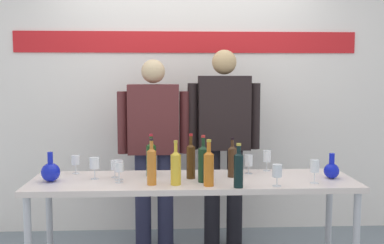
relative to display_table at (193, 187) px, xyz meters
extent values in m
cube|color=white|center=(0.00, 1.20, 0.80)|extent=(4.64, 0.10, 3.00)
cube|color=red|center=(0.00, 1.14, 1.13)|extent=(3.25, 0.01, 0.20)
cube|color=silver|center=(0.00, 0.00, 0.04)|extent=(2.34, 0.65, 0.04)
cylinder|color=silver|center=(1.11, -0.27, -0.34)|extent=(0.05, 0.05, 0.73)
cylinder|color=silver|center=(-1.11, 0.27, -0.34)|extent=(0.05, 0.05, 0.73)
cylinder|color=silver|center=(1.11, 0.27, -0.34)|extent=(0.05, 0.05, 0.73)
sphere|color=#1320B5|center=(-1.01, -0.03, 0.13)|extent=(0.13, 0.13, 0.13)
cylinder|color=#1320B5|center=(-1.01, -0.03, 0.23)|extent=(0.04, 0.04, 0.09)
sphere|color=#101CBF|center=(1.01, -0.03, 0.12)|extent=(0.11, 0.11, 0.11)
cylinder|color=#101CBF|center=(1.01, -0.03, 0.20)|extent=(0.04, 0.04, 0.08)
cylinder|color=#25263F|center=(-0.41, 0.70, -0.29)|extent=(0.14, 0.14, 0.84)
cylinder|color=#25263F|center=(-0.21, 0.70, -0.29)|extent=(0.14, 0.14, 0.84)
cube|color=#572627|center=(-0.31, 0.70, 0.43)|extent=(0.44, 0.22, 0.60)
cylinder|color=#572627|center=(-0.58, 0.70, 0.40)|extent=(0.09, 0.09, 0.54)
cylinder|color=#572627|center=(-0.04, 0.70, 0.40)|extent=(0.09, 0.09, 0.54)
sphere|color=#D0B183|center=(-0.31, 0.70, 0.85)|extent=(0.20, 0.20, 0.20)
cylinder|color=black|center=(0.21, 0.70, -0.27)|extent=(0.14, 0.14, 0.87)
cylinder|color=black|center=(0.41, 0.70, -0.27)|extent=(0.14, 0.14, 0.87)
cube|color=black|center=(0.31, 0.70, 0.49)|extent=(0.45, 0.22, 0.64)
cylinder|color=black|center=(0.03, 0.70, 0.46)|extent=(0.09, 0.09, 0.58)
cylinder|color=black|center=(0.58, 0.70, 0.46)|extent=(0.09, 0.09, 0.58)
sphere|color=tan|center=(0.31, 0.70, 0.93)|extent=(0.21, 0.21, 0.21)
cylinder|color=#15341D|center=(0.07, -0.10, 0.18)|extent=(0.07, 0.07, 0.24)
cone|color=#15341D|center=(0.07, -0.10, 0.31)|extent=(0.07, 0.07, 0.03)
cylinder|color=#15341D|center=(0.07, -0.10, 0.34)|extent=(0.02, 0.02, 0.08)
cylinder|color=#B52724|center=(0.07, -0.10, 0.39)|extent=(0.03, 0.03, 0.02)
cylinder|color=#C96B1B|center=(0.10, -0.22, 0.17)|extent=(0.07, 0.07, 0.22)
cone|color=#C96B1B|center=(0.10, -0.22, 0.29)|extent=(0.07, 0.07, 0.03)
cylinder|color=#C96B1B|center=(0.10, -0.22, 0.32)|extent=(0.03, 0.03, 0.08)
cylinder|color=gold|center=(0.10, -0.22, 0.37)|extent=(0.03, 0.03, 0.02)
cylinder|color=#45280D|center=(-0.01, 0.02, 0.18)|extent=(0.06, 0.06, 0.23)
cone|color=#45280D|center=(-0.01, 0.02, 0.31)|extent=(0.06, 0.06, 0.03)
cylinder|color=#45280D|center=(-0.01, 0.02, 0.33)|extent=(0.02, 0.02, 0.08)
cylinder|color=#B21B1D|center=(-0.01, 0.02, 0.38)|extent=(0.03, 0.03, 0.02)
cylinder|color=#193E16|center=(-0.31, 0.12, 0.17)|extent=(0.07, 0.07, 0.23)
cone|color=#193E16|center=(-0.31, 0.12, 0.30)|extent=(0.07, 0.07, 0.03)
cylinder|color=#193E16|center=(-0.31, 0.12, 0.33)|extent=(0.02, 0.02, 0.07)
cylinder|color=#AC1A28|center=(-0.31, 0.12, 0.37)|extent=(0.03, 0.03, 0.02)
cylinder|color=black|center=(0.29, -0.27, 0.17)|extent=(0.06, 0.06, 0.22)
cone|color=black|center=(0.29, -0.27, 0.29)|extent=(0.06, 0.06, 0.03)
cylinder|color=black|center=(0.29, -0.27, 0.31)|extent=(0.03, 0.03, 0.07)
cylinder|color=gold|center=(0.29, -0.27, 0.35)|extent=(0.03, 0.03, 0.02)
cylinder|color=orange|center=(-0.29, -0.16, 0.18)|extent=(0.06, 0.06, 0.23)
cone|color=orange|center=(-0.29, -0.16, 0.31)|extent=(0.06, 0.06, 0.03)
cylinder|color=orange|center=(-0.29, -0.16, 0.33)|extent=(0.02, 0.02, 0.07)
cylinder|color=black|center=(-0.29, -0.16, 0.38)|extent=(0.03, 0.03, 0.02)
cylinder|color=#422916|center=(0.29, 0.05, 0.17)|extent=(0.07, 0.07, 0.21)
cone|color=#422916|center=(0.29, 0.05, 0.29)|extent=(0.07, 0.07, 0.03)
cylinder|color=#422916|center=(0.29, 0.05, 0.31)|extent=(0.02, 0.02, 0.07)
cylinder|color=black|center=(0.29, 0.05, 0.35)|extent=(0.03, 0.03, 0.02)
cylinder|color=gold|center=(-0.13, -0.17, 0.17)|extent=(0.07, 0.07, 0.21)
cone|color=gold|center=(-0.13, -0.17, 0.28)|extent=(0.07, 0.07, 0.03)
cylinder|color=gold|center=(-0.13, -0.17, 0.31)|extent=(0.02, 0.02, 0.08)
cylinder|color=gold|center=(-0.13, -0.17, 0.36)|extent=(0.03, 0.03, 0.02)
cylinder|color=white|center=(-0.57, 0.08, 0.06)|extent=(0.05, 0.05, 0.00)
cylinder|color=white|center=(-0.57, 0.08, 0.09)|extent=(0.01, 0.01, 0.06)
cylinder|color=white|center=(-0.57, 0.08, 0.15)|extent=(0.06, 0.06, 0.07)
cylinder|color=white|center=(-0.52, -0.09, 0.06)|extent=(0.06, 0.06, 0.00)
cylinder|color=white|center=(-0.52, -0.09, 0.10)|extent=(0.01, 0.01, 0.08)
cylinder|color=white|center=(-0.52, -0.09, 0.17)|extent=(0.06, 0.06, 0.07)
cylinder|color=white|center=(-0.53, -0.01, 0.06)|extent=(0.06, 0.06, 0.00)
cylinder|color=white|center=(-0.53, -0.01, 0.10)|extent=(0.01, 0.01, 0.08)
cylinder|color=white|center=(-0.53, -0.01, 0.17)|extent=(0.06, 0.06, 0.07)
cylinder|color=white|center=(-0.89, 0.23, 0.06)|extent=(0.06, 0.06, 0.00)
cylinder|color=white|center=(-0.89, 0.23, 0.10)|extent=(0.01, 0.01, 0.07)
cylinder|color=white|center=(-0.89, 0.23, 0.17)|extent=(0.07, 0.07, 0.07)
cylinder|color=white|center=(-0.71, 0.03, 0.06)|extent=(0.06, 0.06, 0.00)
cylinder|color=white|center=(-0.71, 0.03, 0.10)|extent=(0.01, 0.01, 0.08)
cylinder|color=white|center=(-0.71, 0.03, 0.18)|extent=(0.07, 0.07, 0.08)
cylinder|color=white|center=(0.43, 0.16, 0.06)|extent=(0.06, 0.06, 0.00)
cylinder|color=white|center=(0.43, 0.16, 0.09)|extent=(0.01, 0.01, 0.06)
cylinder|color=white|center=(0.43, 0.16, 0.16)|extent=(0.06, 0.06, 0.09)
cylinder|color=white|center=(0.84, -0.17, 0.06)|extent=(0.06, 0.06, 0.00)
cylinder|color=white|center=(0.84, -0.17, 0.10)|extent=(0.01, 0.01, 0.08)
cylinder|color=white|center=(0.84, -0.17, 0.18)|extent=(0.06, 0.06, 0.09)
cylinder|color=white|center=(0.60, 0.26, 0.06)|extent=(0.06, 0.06, 0.00)
cylinder|color=white|center=(0.60, 0.26, 0.10)|extent=(0.01, 0.01, 0.07)
cylinder|color=white|center=(0.60, 0.26, 0.18)|extent=(0.06, 0.06, 0.09)
cylinder|color=white|center=(0.56, -0.25, 0.06)|extent=(0.06, 0.06, 0.00)
cylinder|color=white|center=(0.56, -0.25, 0.09)|extent=(0.01, 0.01, 0.06)
cylinder|color=white|center=(0.56, -0.25, 0.17)|extent=(0.07, 0.07, 0.09)
camera|label=1|loc=(-0.17, -3.30, 0.81)|focal=43.26mm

